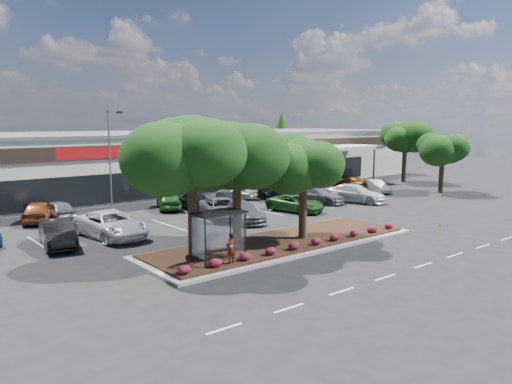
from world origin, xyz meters
TOP-DOWN VIEW (x-y plane):
  - ground at (0.00, 0.00)m, footprint 160.00×160.00m
  - retail_store at (0.06, 33.91)m, footprint 80.40×25.20m
  - landscape_island at (-2.00, 4.00)m, footprint 18.00×6.00m
  - lane_markings at (-0.14, 10.42)m, footprint 33.12×20.06m
  - shrub_row at (-2.00, 1.90)m, footprint 17.00×0.80m
  - bus_shelter at (-7.50, 2.95)m, footprint 2.75×1.55m
  - island_tree_west at (-8.00, 4.50)m, footprint 7.20×7.20m
  - island_tree_mid at (-4.50, 5.20)m, footprint 6.60×6.60m
  - island_tree_east at (-0.50, 3.70)m, footprint 5.80×5.80m
  - tree_east_near at (26.00, 10.00)m, footprint 5.60×5.60m
  - tree_east_far at (31.00, 18.00)m, footprint 6.40×6.40m
  - conifer_north_east at (34.00, 44.00)m, footprint 3.96×3.96m
  - person_waiting at (-7.35, 1.95)m, footprint 0.66×0.53m
  - light_pole at (-5.89, 20.04)m, footprint 1.43×0.50m
  - survey_stake at (7.34, -1.00)m, footprint 0.07×0.14m
  - car_1 at (-12.79, 12.10)m, footprint 2.54×5.12m
  - car_2 at (-9.31, 12.40)m, footprint 3.28×6.31m
  - car_3 at (0.47, 11.03)m, footprint 3.43×5.52m
  - car_4 at (-0.04, 13.10)m, footprint 4.29×6.22m
  - car_5 at (6.43, 11.63)m, footprint 3.23×5.41m
  - car_6 at (10.78, 13.54)m, footprint 4.02×5.77m
  - car_7 at (14.12, 11.63)m, footprint 4.05×6.15m
  - car_8 at (20.79, 14.46)m, footprint 2.61×4.33m
  - car_9 at (-10.08, 20.92)m, footprint 2.10×4.44m
  - car_10 at (-11.50, 20.54)m, footprint 3.70×5.13m
  - car_11 at (-1.26, 19.18)m, footprint 3.52×4.94m
  - car_12 at (0.36, 17.93)m, footprint 2.48×4.80m
  - car_13 at (6.84, 20.30)m, footprint 3.16×4.52m
  - car_14 at (9.50, 19.58)m, footprint 3.44×5.17m
  - car_15 at (9.33, 18.33)m, footprint 3.63×5.61m
  - car_16 at (14.33, 20.26)m, footprint 3.07×4.33m
  - car_17 at (20.43, 17.71)m, footprint 2.12×4.86m

SIDE VIEW (x-z plane):
  - ground at x=0.00m, z-range 0.00..0.00m
  - lane_markings at x=-0.14m, z-range 0.00..0.01m
  - landscape_island at x=-2.00m, z-range -0.01..0.25m
  - shrub_row at x=-2.00m, z-range 0.26..0.76m
  - survey_stake at x=7.34m, z-range 0.13..1.04m
  - car_8 at x=20.79m, z-range 0.00..1.35m
  - car_16 at x=14.33m, z-range 0.00..1.37m
  - car_17 at x=20.43m, z-range 0.00..1.39m
  - car_5 at x=6.43m, z-range 0.00..1.41m
  - car_13 at x=6.84m, z-range 0.00..1.43m
  - car_9 at x=-10.08m, z-range 0.00..1.47m
  - car_3 at x=0.47m, z-range 0.00..1.49m
  - car_15 at x=9.33m, z-range 0.00..1.51m
  - car_6 at x=10.78m, z-range 0.00..1.55m
  - car_12 at x=0.36m, z-range 0.00..1.56m
  - car_11 at x=-1.26m, z-range 0.00..1.56m
  - car_4 at x=-0.04m, z-range 0.00..1.58m
  - car_1 at x=-12.79m, z-range 0.00..1.61m
  - car_10 at x=-11.50m, z-range 0.00..1.62m
  - car_14 at x=9.50m, z-range 0.00..1.63m
  - car_7 at x=14.12m, z-range 0.00..1.66m
  - car_2 at x=-9.31m, z-range 0.00..1.70m
  - person_waiting at x=-7.35m, z-range 0.26..1.84m
  - bus_shelter at x=-7.50m, z-range 1.01..3.60m
  - retail_store at x=0.06m, z-range 0.03..6.28m
  - tree_east_near at x=26.00m, z-range 0.00..6.51m
  - island_tree_east at x=-0.50m, z-range 0.26..6.76m
  - light_pole at x=-5.89m, z-range -0.52..7.89m
  - tree_east_far at x=31.00m, z-range 0.00..7.62m
  - island_tree_mid at x=-4.50m, z-range 0.26..7.58m
  - island_tree_west at x=-8.00m, z-range 0.26..8.15m
  - conifer_north_east at x=34.00m, z-range 0.00..9.00m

